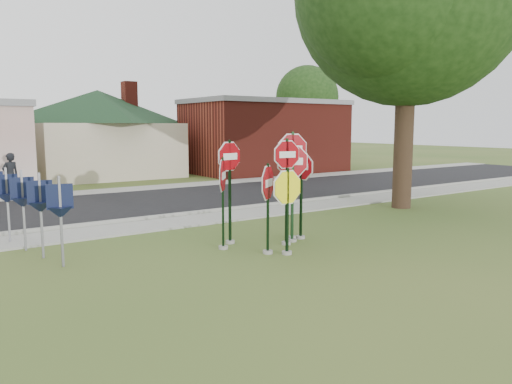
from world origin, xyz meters
TOP-DOWN VIEW (x-y plane):
  - ground at (0.00, 0.00)m, footprint 120.00×120.00m
  - sidewalk_near at (0.00, 5.50)m, footprint 60.00×1.60m
  - road at (0.00, 10.00)m, footprint 60.00×7.00m
  - sidewalk_far at (0.00, 14.30)m, footprint 60.00×1.60m
  - curb at (0.00, 6.50)m, footprint 60.00×0.20m
  - stop_sign_center at (0.28, 1.32)m, footprint 1.00×0.24m
  - stop_sign_yellow at (-0.32, 0.53)m, footprint 1.15×0.24m
  - stop_sign_left at (-0.66, 0.85)m, footprint 0.94×0.71m
  - stop_sign_right at (0.61, 1.49)m, footprint 1.10×0.42m
  - stop_sign_back_right at (0.81, 1.75)m, footprint 1.13×0.30m
  - stop_sign_back_left at (-0.85, 2.26)m, footprint 1.04×0.24m
  - stop_sign_far_right at (1.03, 1.64)m, footprint 0.24×1.02m
  - stop_sign_far_left at (-1.30, 1.85)m, footprint 0.72×0.87m
  - route_sign_row at (-5.40, 4.50)m, footprint 1.43×4.63m
  - building_house at (2.00, 22.00)m, footprint 11.60×11.60m
  - building_brick at (12.00, 18.50)m, footprint 10.20×6.20m
  - bg_tree_right at (22.00, 26.00)m, footprint 5.60×5.60m
  - pedestrian at (-4.21, 14.17)m, footprint 0.80×0.66m

SIDE VIEW (x-z plane):
  - ground at x=0.00m, z-range 0.00..0.00m
  - road at x=0.00m, z-range 0.00..0.04m
  - sidewalk_near at x=0.00m, z-range 0.00..0.06m
  - sidewalk_far at x=0.00m, z-range 0.00..0.06m
  - curb at x=0.00m, z-range 0.00..0.14m
  - pedestrian at x=-4.21m, z-range 0.06..1.95m
  - route_sign_row at x=-5.40m, z-range 0.22..2.22m
  - stop_sign_yellow at x=-0.32m, z-range 0.22..2.41m
  - stop_sign_left at x=-0.66m, z-range 0.25..2.55m
  - stop_sign_far_left at x=-1.30m, z-range 0.28..2.69m
  - stop_sign_far_right at x=1.03m, z-range 0.29..2.78m
  - stop_sign_right at x=0.61m, z-range 0.36..3.09m
  - stop_sign_back_left at x=-0.85m, z-range 0.36..3.17m
  - stop_sign_center at x=0.28m, z-range 0.35..3.20m
  - stop_sign_back_right at x=0.81m, z-range 0.44..3.46m
  - building_brick at x=12.00m, z-range 0.03..4.78m
  - building_house at x=2.00m, z-range 0.55..6.75m
  - bg_tree_right at x=22.00m, z-range 1.38..9.78m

